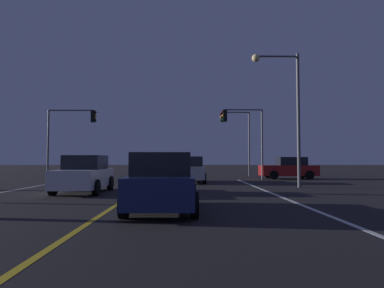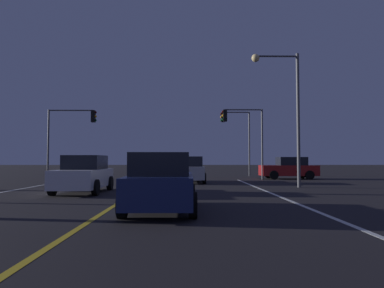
{
  "view_description": "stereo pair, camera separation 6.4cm",
  "coord_description": "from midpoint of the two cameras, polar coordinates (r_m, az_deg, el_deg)",
  "views": [
    {
      "loc": [
        2.31,
        1.9,
        1.51
      ],
      "look_at": [
        2.73,
        27.01,
        2.62
      ],
      "focal_mm": 32.76,
      "sensor_mm": 36.0,
      "label": 1
    },
    {
      "loc": [
        2.37,
        1.9,
        1.51
      ],
      "look_at": [
        2.73,
        27.01,
        2.62
      ],
      "focal_mm": 32.76,
      "sensor_mm": 36.0,
      "label": 2
    }
  ],
  "objects": [
    {
      "name": "lane_center_divider",
      "position": [
        9.43,
        -15.51,
        -11.62
      ],
      "size": [
        0.16,
        33.81,
        0.01
      ],
      "primitive_type": "cube",
      "color": "gold",
      "rests_on": "ground"
    },
    {
      "name": "traffic_light_far_right",
      "position": [
        32.35,
        7.23,
        2.48
      ],
      "size": [
        2.74,
        0.36,
        5.89
      ],
      "rotation": [
        0.0,
        0.0,
        3.14
      ],
      "color": "#4C4C51",
      "rests_on": "ground"
    },
    {
      "name": "lane_edge_right",
      "position": [
        9.89,
        22.21,
        -11.1
      ],
      "size": [
        0.16,
        33.81,
        0.01
      ],
      "primitive_type": "cube",
      "color": "silver",
      "rests_on": "ground"
    },
    {
      "name": "traffic_light_near_left",
      "position": [
        27.9,
        -18.88,
        2.63
      ],
      "size": [
        3.68,
        0.36,
        5.27
      ],
      "color": "#4C4C51",
      "rests_on": "ground"
    },
    {
      "name": "traffic_light_near_right",
      "position": [
        26.86,
        8.32,
        2.76
      ],
      "size": [
        3.14,
        0.36,
        5.34
      ],
      "rotation": [
        0.0,
        0.0,
        3.14
      ],
      "color": "#4C4C51",
      "rests_on": "ground"
    },
    {
      "name": "street_lamp_right_far",
      "position": [
        19.89,
        15.17,
        6.88
      ],
      "size": [
        2.61,
        0.44,
        7.31
      ],
      "rotation": [
        0.0,
        0.0,
        3.14
      ],
      "color": "#4C4C51",
      "rests_on": "ground"
    },
    {
      "name": "car_oncoming",
      "position": [
        16.8,
        -17.05,
        -4.77
      ],
      "size": [
        2.02,
        4.3,
        1.7
      ],
      "rotation": [
        0.0,
        0.0,
        -1.57
      ],
      "color": "black",
      "rests_on": "ground"
    },
    {
      "name": "car_crossing_side",
      "position": [
        28.27,
        15.59,
        -3.83
      ],
      "size": [
        4.3,
        2.02,
        1.7
      ],
      "rotation": [
        0.0,
        0.0,
        3.14
      ],
      "color": "black",
      "rests_on": "ground"
    },
    {
      "name": "car_lead_same_lane",
      "position": [
        10.34,
        -4.83,
        -6.33
      ],
      "size": [
        2.02,
        4.3,
        1.7
      ],
      "rotation": [
        0.0,
        0.0,
        1.57
      ],
      "color": "black",
      "rests_on": "ground"
    },
    {
      "name": "car_ahead_far",
      "position": [
        23.04,
        -0.32,
        -4.24
      ],
      "size": [
        2.02,
        4.3,
        1.7
      ],
      "rotation": [
        0.0,
        0.0,
        1.57
      ],
      "color": "black",
      "rests_on": "ground"
    }
  ]
}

